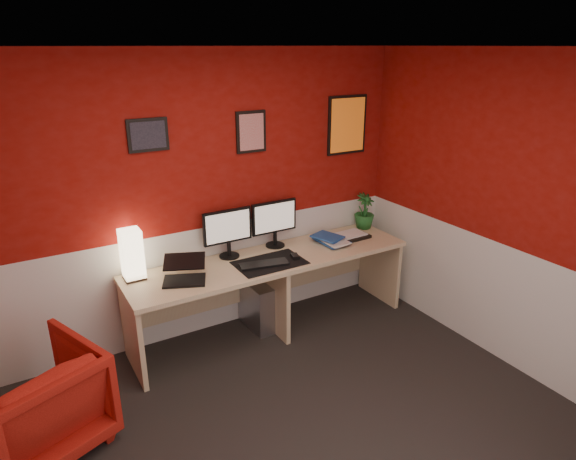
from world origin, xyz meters
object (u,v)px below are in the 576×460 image
(monitor_right, at_px, (275,217))
(desk, at_px, (272,294))
(monitor_left, at_px, (228,226))
(potted_plant, at_px, (364,211))
(armchair, at_px, (35,403))
(zen_tray, at_px, (350,236))
(laptop, at_px, (184,269))
(pc_tower, at_px, (258,304))
(shoji_lamp, at_px, (132,256))

(monitor_right, bearing_deg, desk, -125.28)
(monitor_left, height_order, potted_plant, monitor_left)
(monitor_right, distance_m, potted_plant, 1.04)
(monitor_right, distance_m, armchair, 2.39)
(monitor_left, height_order, monitor_right, same)
(monitor_left, xyz_separation_m, zen_tray, (1.21, -0.17, -0.28))
(laptop, xyz_separation_m, pc_tower, (0.74, 0.19, -0.61))
(potted_plant, bearing_deg, monitor_right, 178.31)
(shoji_lamp, height_order, laptop, shoji_lamp)
(shoji_lamp, xyz_separation_m, pc_tower, (1.07, -0.07, -0.70))
(armchair, bearing_deg, pc_tower, 176.52)
(desk, relative_size, armchair, 3.39)
(potted_plant, bearing_deg, desk, -170.50)
(desk, relative_size, monitor_right, 4.48)
(zen_tray, height_order, armchair, zen_tray)
(shoji_lamp, xyz_separation_m, armchair, (-0.86, -0.69, -0.58))
(monitor_left, relative_size, monitor_right, 1.00)
(laptop, relative_size, zen_tray, 0.94)
(potted_plant, distance_m, pc_tower, 1.46)
(shoji_lamp, height_order, monitor_left, monitor_left)
(shoji_lamp, relative_size, monitor_right, 0.69)
(laptop, distance_m, monitor_left, 0.61)
(monitor_right, bearing_deg, shoji_lamp, -178.70)
(monitor_right, distance_m, zen_tray, 0.81)
(monitor_right, bearing_deg, monitor_left, -178.40)
(laptop, xyz_separation_m, monitor_left, (0.52, 0.28, 0.18))
(armchair, bearing_deg, potted_plant, 170.74)
(potted_plant, height_order, pc_tower, potted_plant)
(shoji_lamp, height_order, pc_tower, shoji_lamp)
(monitor_right, xyz_separation_m, potted_plant, (1.03, -0.03, -0.11))
(laptop, bearing_deg, pc_tower, 37.76)
(zen_tray, relative_size, potted_plant, 0.97)
(monitor_right, distance_m, pc_tower, 0.84)
(shoji_lamp, height_order, potted_plant, shoji_lamp)
(armchair, bearing_deg, laptop, 178.64)
(laptop, height_order, armchair, laptop)
(shoji_lamp, distance_m, monitor_left, 0.85)
(pc_tower, bearing_deg, laptop, -167.51)
(monitor_left, bearing_deg, pc_tower, -20.57)
(shoji_lamp, xyz_separation_m, monitor_left, (0.84, 0.02, 0.09))
(monitor_left, distance_m, zen_tray, 1.26)
(monitor_right, relative_size, pc_tower, 1.29)
(desk, xyz_separation_m, potted_plant, (1.20, 0.20, 0.55))
(potted_plant, bearing_deg, laptop, -172.68)
(monitor_right, xyz_separation_m, pc_tower, (-0.25, -0.10, -0.80))
(desk, distance_m, shoji_lamp, 1.30)
(pc_tower, bearing_deg, armchair, -164.03)
(laptop, bearing_deg, armchair, -136.65)
(pc_tower, bearing_deg, shoji_lamp, 174.33)
(desk, height_order, zen_tray, zen_tray)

